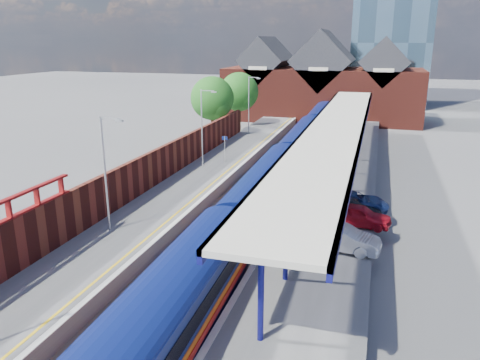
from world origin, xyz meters
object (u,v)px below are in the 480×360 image
object	(u,v)px
train	(288,160)
lamp_post_c	(203,123)
lamp_post_d	(250,102)
platform_sign	(225,144)
lamp_post_b	(107,167)
parked_car_silver	(341,238)
parked_car_dark	(348,209)
parked_car_red	(359,215)
parked_car_blue	(353,201)

from	to	relation	value
train	lamp_post_c	world-z (taller)	lamp_post_c
lamp_post_d	platform_sign	xyz separation A→B (m)	(1.36, -14.00, -2.30)
lamp_post_c	platform_sign	xyz separation A→B (m)	(1.36, 2.00, -2.30)
lamp_post_b	parked_car_silver	world-z (taller)	lamp_post_b
parked_car_dark	platform_sign	bearing A→B (deg)	54.70
lamp_post_d	platform_sign	distance (m)	14.25
lamp_post_d	parked_car_dark	world-z (taller)	lamp_post_d
parked_car_red	parked_car_silver	xyz separation A→B (m)	(-0.78, -3.93, 0.03)
parked_car_dark	lamp_post_b	bearing A→B (deg)	122.76
platform_sign	train	bearing A→B (deg)	-17.70
train	platform_sign	distance (m)	6.84
lamp_post_c	parked_car_silver	bearing A→B (deg)	-47.43
lamp_post_c	platform_sign	bearing A→B (deg)	55.74
lamp_post_b	parked_car_blue	xyz separation A→B (m)	(13.94, 7.72, -3.33)
parked_car_dark	train	bearing A→B (deg)	39.44
parked_car_silver	parked_car_blue	xyz separation A→B (m)	(0.31, 6.56, -0.06)
lamp_post_c	lamp_post_b	bearing A→B (deg)	-90.00
lamp_post_c	parked_car_silver	xyz separation A→B (m)	(13.63, -14.84, -3.28)
train	lamp_post_b	distance (m)	17.99
lamp_post_c	parked_car_red	xyz separation A→B (m)	(14.42, -10.91, -3.31)
train	parked_car_blue	xyz separation A→B (m)	(6.09, -8.21, -0.46)
parked_car_dark	parked_car_blue	bearing A→B (deg)	-0.54
lamp_post_c	lamp_post_d	distance (m)	16.00
train	parked_car_red	bearing A→B (deg)	-58.82
lamp_post_b	lamp_post_c	bearing A→B (deg)	90.00
lamp_post_c	lamp_post_d	size ratio (longest dim) A/B	1.00
platform_sign	parked_car_red	world-z (taller)	platform_sign
parked_car_silver	parked_car_dark	distance (m)	5.07
train	platform_sign	world-z (taller)	platform_sign
platform_sign	parked_car_red	size ratio (longest dim) A/B	0.63
lamp_post_b	parked_car_red	distance (m)	15.64
parked_car_blue	lamp_post_d	bearing A→B (deg)	26.02
parked_car_red	parked_car_dark	world-z (taller)	parked_car_red
lamp_post_b	parked_car_dark	xyz separation A→B (m)	(13.71, 6.23, -3.35)
lamp_post_b	lamp_post_d	bearing A→B (deg)	90.00
train	parked_car_red	distance (m)	12.68
train	lamp_post_d	world-z (taller)	lamp_post_d
lamp_post_b	parked_car_blue	size ratio (longest dim) A/B	1.48
lamp_post_c	parked_car_red	world-z (taller)	lamp_post_c
parked_car_red	train	bearing A→B (deg)	38.20
lamp_post_c	parked_car_silver	size ratio (longest dim) A/B	1.62
lamp_post_b	lamp_post_d	world-z (taller)	same
parked_car_red	parked_car_dark	bearing A→B (deg)	38.77
lamp_post_d	parked_car_red	distance (m)	30.71
lamp_post_c	parked_car_blue	world-z (taller)	lamp_post_c
platform_sign	parked_car_silver	distance (m)	20.86
lamp_post_b	parked_car_red	xyz separation A→B (m)	(14.42, 5.09, -3.31)
parked_car_red	parked_car_blue	world-z (taller)	parked_car_red
parked_car_dark	parked_car_blue	world-z (taller)	parked_car_blue
lamp_post_d	parked_car_red	world-z (taller)	lamp_post_d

